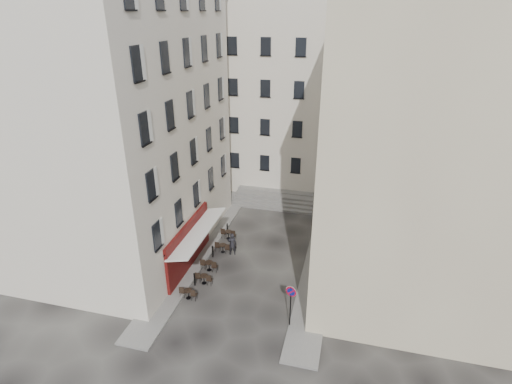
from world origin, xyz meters
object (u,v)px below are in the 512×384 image
(no_parking_sign, at_px, (291,299))
(bistro_table_a, at_px, (188,293))
(bistro_table_b, at_px, (204,278))
(pedestrian, at_px, (232,244))

(no_parking_sign, bearing_deg, bistro_table_a, -170.34)
(bistro_table_b, height_order, pedestrian, pedestrian)
(bistro_table_a, distance_m, bistro_table_b, 1.72)
(bistro_table_a, height_order, pedestrian, pedestrian)
(bistro_table_a, bearing_deg, no_parking_sign, -7.39)
(bistro_table_b, bearing_deg, bistro_table_a, -103.91)
(bistro_table_b, bearing_deg, no_parking_sign, -22.08)
(bistro_table_a, bearing_deg, bistro_table_b, 76.09)
(bistro_table_a, xyz_separation_m, pedestrian, (1.19, 5.55, 0.48))
(bistro_table_a, height_order, bistro_table_b, bistro_table_b)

